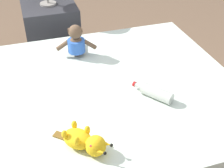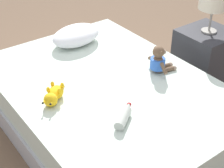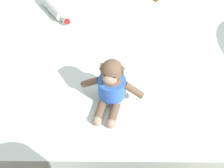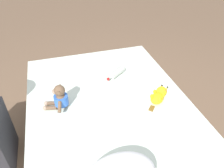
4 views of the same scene
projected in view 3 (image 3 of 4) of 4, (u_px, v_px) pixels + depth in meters
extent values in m
plane|color=brown|center=(129.00, 86.00, 2.02)|extent=(16.00, 16.00, 0.00)
cube|color=#B2B2B7|center=(130.00, 76.00, 1.94)|extent=(1.50, 2.10, 0.20)
cube|color=silver|center=(132.00, 51.00, 1.78)|extent=(1.46, 2.03, 0.23)
ellipsoid|color=brown|center=(112.00, 88.00, 1.37)|extent=(0.12, 0.13, 0.15)
cylinder|color=blue|center=(112.00, 87.00, 1.36)|extent=(0.15, 0.15, 0.09)
sphere|color=brown|center=(112.00, 71.00, 1.28)|extent=(0.10, 0.10, 0.10)
ellipsoid|color=gray|center=(110.00, 79.00, 1.26)|extent=(0.06, 0.07, 0.04)
sphere|color=black|center=(114.00, 77.00, 1.25)|extent=(0.01, 0.01, 0.01)
sphere|color=black|center=(105.00, 75.00, 1.25)|extent=(0.01, 0.01, 0.01)
cylinder|color=brown|center=(123.00, 71.00, 1.26)|extent=(0.03, 0.02, 0.03)
cylinder|color=brown|center=(101.00, 67.00, 1.28)|extent=(0.03, 0.02, 0.03)
cylinder|color=brown|center=(134.00, 90.00, 1.34)|extent=(0.05, 0.10, 0.08)
cylinder|color=brown|center=(91.00, 82.00, 1.37)|extent=(0.05, 0.10, 0.08)
cylinder|color=brown|center=(114.00, 114.00, 1.35)|extent=(0.11, 0.06, 0.04)
cylinder|color=brown|center=(100.00, 111.00, 1.36)|extent=(0.11, 0.06, 0.04)
sphere|color=gray|center=(111.00, 124.00, 1.32)|extent=(0.04, 0.04, 0.04)
sphere|color=gray|center=(97.00, 121.00, 1.32)|extent=(0.04, 0.04, 0.04)
cylinder|color=#B7BCB2|center=(54.00, 7.00, 1.79)|extent=(0.20, 0.17, 0.07)
cylinder|color=#B7BCB2|center=(64.00, 18.00, 1.73)|extent=(0.06, 0.05, 0.03)
cylinder|color=red|center=(67.00, 22.00, 1.71)|extent=(0.03, 0.03, 0.03)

